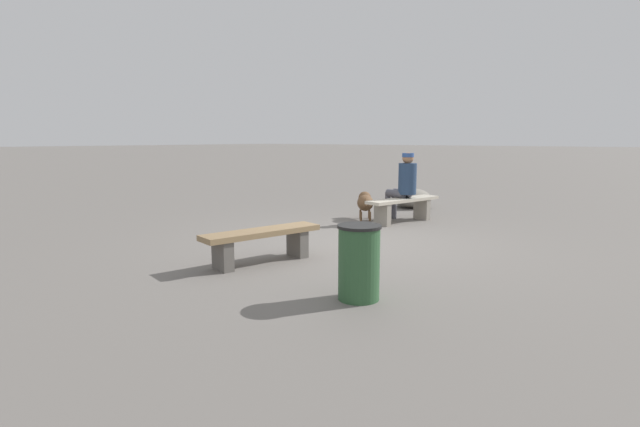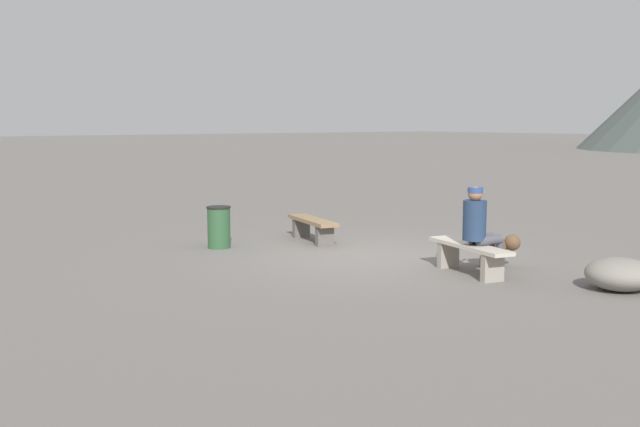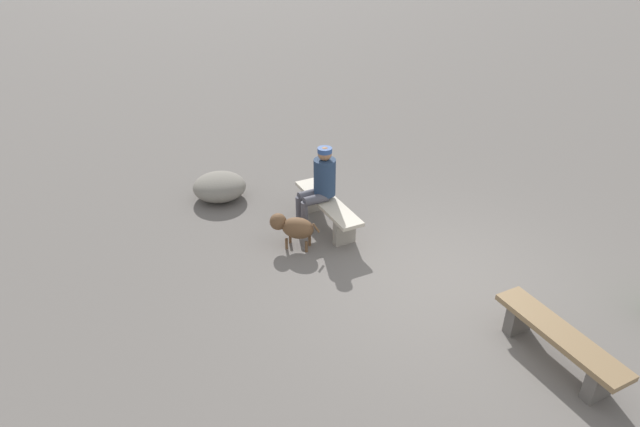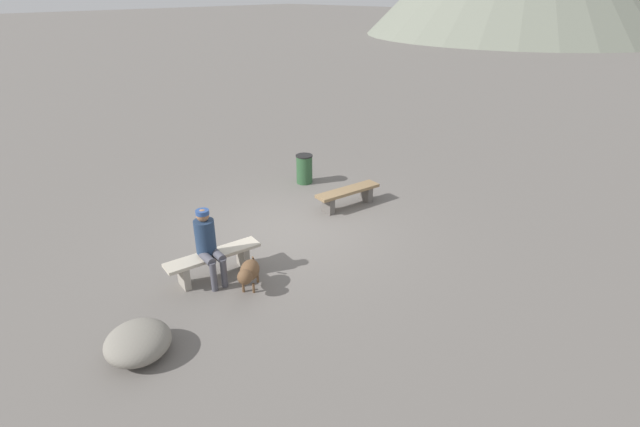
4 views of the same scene
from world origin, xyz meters
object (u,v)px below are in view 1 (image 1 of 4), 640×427
(bench_right, at_px, (403,205))
(dog, at_px, (365,202))
(seated_person, at_px, (404,182))
(boulder, at_px, (411,198))
(bench_left, at_px, (262,240))
(trash_bin, at_px, (359,262))

(bench_right, distance_m, dog, 0.80)
(seated_person, relative_size, boulder, 1.44)
(dog, bearing_deg, boulder, -33.64)
(bench_right, relative_size, dog, 2.60)
(bench_left, distance_m, seated_person, 4.07)
(bench_left, relative_size, dog, 2.49)
(boulder, bearing_deg, bench_right, -156.41)
(dog, xyz_separation_m, boulder, (2.09, 0.07, -0.12))
(bench_left, distance_m, boulder, 5.95)
(bench_right, height_order, seated_person, seated_person)
(bench_left, height_order, seated_person, seated_person)
(bench_left, relative_size, bench_right, 0.96)
(seated_person, xyz_separation_m, dog, (-0.25, 0.74, -0.43))
(dog, height_order, trash_bin, trash_bin)
(dog, distance_m, boulder, 2.09)
(seated_person, bearing_deg, dog, 120.46)
(dog, bearing_deg, trash_bin, 176.87)
(dog, distance_m, trash_bin, 5.00)
(seated_person, xyz_separation_m, boulder, (1.84, 0.80, -0.55))
(bench_left, relative_size, seated_person, 1.25)
(bench_right, height_order, dog, dog)
(bench_left, height_order, dog, dog)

